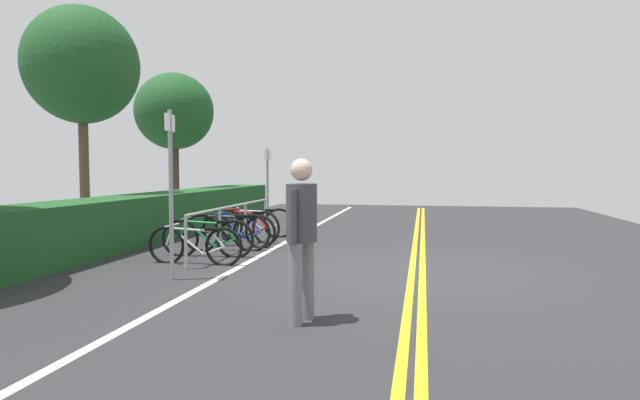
% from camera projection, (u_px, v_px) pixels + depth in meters
% --- Properties ---
extents(ground_plane, '(29.40, 12.28, 0.05)m').
position_uv_depth(ground_plane, '(417.00, 272.00, 8.38)').
color(ground_plane, '#2B2B2D').
extents(centre_line_yellow_inner, '(26.46, 0.10, 0.00)m').
position_uv_depth(centre_line_yellow_inner, '(422.00, 271.00, 8.36)').
color(centre_line_yellow_inner, gold).
rests_on(centre_line_yellow_inner, ground_plane).
extents(centre_line_yellow_outer, '(26.46, 0.10, 0.00)m').
position_uv_depth(centre_line_yellow_outer, '(412.00, 270.00, 8.39)').
color(centre_line_yellow_outer, gold).
rests_on(centre_line_yellow_outer, ground_plane).
extents(bike_lane_stripe_white, '(26.46, 0.12, 0.00)m').
position_uv_depth(bike_lane_stripe_white, '(244.00, 265.00, 8.91)').
color(bike_lane_stripe_white, white).
rests_on(bike_lane_stripe_white, ground_plane).
extents(bike_rack, '(4.39, 0.05, 0.87)m').
position_uv_depth(bike_rack, '(233.00, 217.00, 10.60)').
color(bike_rack, '#9EA0A5').
rests_on(bike_rack, ground_plane).
extents(bicycle_0, '(0.46, 1.69, 0.68)m').
position_uv_depth(bicycle_0, '(195.00, 245.00, 8.94)').
color(bicycle_0, black).
rests_on(bicycle_0, ground_plane).
extents(bicycle_1, '(0.46, 1.73, 0.73)m').
position_uv_depth(bicycle_1, '(208.00, 238.00, 9.69)').
color(bicycle_1, black).
rests_on(bicycle_1, ground_plane).
extents(bicycle_2, '(0.46, 1.73, 0.76)m').
position_uv_depth(bicycle_2, '(226.00, 232.00, 10.38)').
color(bicycle_2, black).
rests_on(bicycle_2, ground_plane).
extents(bicycle_3, '(0.46, 1.67, 0.71)m').
position_uv_depth(bicycle_3, '(238.00, 230.00, 10.94)').
color(bicycle_3, black).
rests_on(bicycle_3, ground_plane).
extents(bicycle_4, '(0.66, 1.62, 0.74)m').
position_uv_depth(bicycle_4, '(247.00, 226.00, 11.64)').
color(bicycle_4, black).
rests_on(bicycle_4, ground_plane).
extents(bicycle_5, '(0.65, 1.67, 0.72)m').
position_uv_depth(bicycle_5, '(256.00, 223.00, 12.30)').
color(bicycle_5, black).
rests_on(bicycle_5, ground_plane).
extents(pedestrian, '(0.48, 0.32, 1.69)m').
position_uv_depth(pedestrian, '(302.00, 229.00, 5.54)').
color(pedestrian, slate).
rests_on(pedestrian, ground_plane).
extents(sign_post_near, '(0.36, 0.08, 2.41)m').
position_uv_depth(sign_post_near, '(171.00, 179.00, 7.60)').
color(sign_post_near, gray).
rests_on(sign_post_near, ground_plane).
extents(sign_post_far, '(0.36, 0.09, 2.08)m').
position_uv_depth(sign_post_far, '(268.00, 181.00, 13.37)').
color(sign_post_far, gray).
rests_on(sign_post_far, ground_plane).
extents(hedge_backdrop, '(13.34, 1.20, 1.00)m').
position_uv_depth(hedge_backdrop, '(158.00, 215.00, 12.53)').
color(hedge_backdrop, '#1C4C21').
rests_on(hedge_backdrop, ground_plane).
extents(tree_mid, '(2.61, 2.61, 5.34)m').
position_uv_depth(tree_mid, '(82.00, 66.00, 12.54)').
color(tree_mid, brown).
rests_on(tree_mid, ground_plane).
extents(tree_far_right, '(2.45, 2.45, 4.57)m').
position_uv_depth(tree_far_right, '(174.00, 112.00, 16.99)').
color(tree_far_right, '#473323').
rests_on(tree_far_right, ground_plane).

